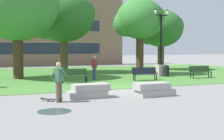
% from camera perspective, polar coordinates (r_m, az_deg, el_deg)
% --- Properties ---
extents(ground_plane, '(140.00, 140.00, 0.00)m').
position_cam_1_polar(ground_plane, '(17.20, 0.68, -3.61)').
color(ground_plane, gray).
extents(grass_lawn, '(40.00, 20.00, 0.02)m').
position_cam_1_polar(grass_lawn, '(26.65, -7.73, -0.87)').
color(grass_lawn, '#4C8438').
rests_on(grass_lawn, ground).
extents(concrete_block_center, '(1.93, 0.90, 0.64)m').
position_cam_1_polar(concrete_block_center, '(14.43, -4.34, -3.89)').
color(concrete_block_center, '#9E9991').
rests_on(concrete_block_center, ground).
extents(concrete_block_left, '(1.90, 0.90, 0.64)m').
position_cam_1_polar(concrete_block_left, '(15.05, 7.60, -3.58)').
color(concrete_block_left, '#9E9991').
rests_on(concrete_block_left, ground).
extents(person_skateboarder, '(0.81, 0.50, 1.71)m').
position_cam_1_polar(person_skateboarder, '(13.37, -9.71, -1.69)').
color(person_skateboarder, brown).
rests_on(person_skateboarder, ground).
extents(skateboard, '(0.93, 0.78, 0.14)m').
position_cam_1_polar(skateboard, '(13.73, -10.97, -5.30)').
color(skateboard, black).
rests_on(skateboard, ground).
extents(puddle, '(1.26, 1.26, 0.01)m').
position_cam_1_polar(puddle, '(11.61, -10.50, -7.43)').
color(puddle, '#47515B').
rests_on(puddle, ground).
extents(park_bench_near_left, '(1.85, 0.74, 0.90)m').
position_cam_1_polar(park_bench_near_left, '(22.00, 5.98, -0.53)').
color(park_bench_near_left, '#1E232D').
rests_on(park_bench_near_left, grass_lawn).
extents(park_bench_near_right, '(1.82, 0.60, 0.90)m').
position_cam_1_polar(park_bench_near_right, '(24.48, 15.83, -0.19)').
color(park_bench_near_right, '#284723').
rests_on(park_bench_near_right, grass_lawn).
extents(park_bench_far_right, '(1.82, 0.59, 0.90)m').
position_cam_1_polar(park_bench_far_right, '(20.57, -6.97, -0.86)').
color(park_bench_far_right, '#284723').
rests_on(park_bench_far_right, grass_lawn).
extents(lamp_post_right, '(1.32, 0.80, 5.38)m').
position_cam_1_polar(lamp_post_right, '(25.51, 8.91, 1.35)').
color(lamp_post_right, '#ADA89E').
rests_on(lamp_post_right, grass_lawn).
extents(tree_far_right, '(4.75, 4.52, 6.21)m').
position_cam_1_polar(tree_far_right, '(32.85, 8.88, 7.42)').
color(tree_far_right, brown).
rests_on(tree_far_right, grass_lawn).
extents(tree_near_right, '(4.24, 4.04, 6.45)m').
position_cam_1_polar(tree_near_right, '(26.80, 5.04, 9.12)').
color(tree_near_right, '#42301E').
rests_on(tree_near_right, grass_lawn).
extents(tree_near_left, '(6.27, 5.97, 7.86)m').
position_cam_1_polar(tree_near_left, '(24.20, -17.16, 10.94)').
color(tree_near_left, '#42301E').
rests_on(tree_near_left, grass_lawn).
extents(tree_far_left, '(5.86, 5.58, 7.52)m').
position_cam_1_polar(tree_far_left, '(29.07, -9.02, 9.55)').
color(tree_far_left, brown).
rests_on(tree_far_left, grass_lawn).
extents(trash_bin, '(0.49, 0.49, 0.96)m').
position_cam_1_polar(trash_bin, '(25.14, 9.90, -0.07)').
color(trash_bin, black).
rests_on(trash_bin, grass_lawn).
extents(person_bystander_near_lawn, '(0.32, 0.62, 1.71)m').
position_cam_1_polar(person_bystander_near_lawn, '(22.25, -3.24, 0.69)').
color(person_bystander_near_lawn, '#384C7A').
rests_on(person_bystander_near_lawn, grass_lawn).
extents(building_facade_distant, '(27.15, 1.03, 10.17)m').
position_cam_1_polar(building_facade_distant, '(40.51, -16.36, 7.87)').
color(building_facade_distant, '#8E6B56').
rests_on(building_facade_distant, ground).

